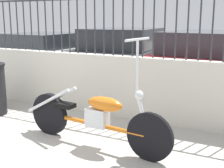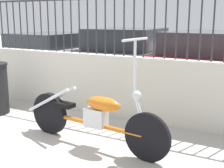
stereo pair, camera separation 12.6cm
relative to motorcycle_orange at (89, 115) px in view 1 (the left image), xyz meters
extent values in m
cube|color=beige|center=(-1.45, 1.28, 0.12)|extent=(8.05, 0.18, 1.04)
cylinder|color=#2D2D33|center=(-2.76, 1.28, 1.11)|extent=(0.02, 0.02, 0.95)
cylinder|color=#2D2D33|center=(-2.59, 1.28, 1.11)|extent=(0.02, 0.02, 0.95)
cylinder|color=#2D2D33|center=(-2.41, 1.28, 1.11)|extent=(0.02, 0.02, 0.95)
cylinder|color=#2D2D33|center=(-2.24, 1.28, 1.11)|extent=(0.02, 0.02, 0.95)
cylinder|color=#2D2D33|center=(-2.06, 1.28, 1.11)|extent=(0.02, 0.02, 0.95)
cylinder|color=#2D2D33|center=(-1.89, 1.28, 1.11)|extent=(0.02, 0.02, 0.95)
cylinder|color=#2D2D33|center=(-1.71, 1.28, 1.11)|extent=(0.02, 0.02, 0.95)
cylinder|color=#2D2D33|center=(-1.54, 1.28, 1.11)|extent=(0.02, 0.02, 0.95)
cylinder|color=#2D2D33|center=(-1.36, 1.28, 1.11)|extent=(0.02, 0.02, 0.95)
cylinder|color=#2D2D33|center=(-1.18, 1.28, 1.11)|extent=(0.02, 0.02, 0.95)
cylinder|color=#2D2D33|center=(-1.01, 1.28, 1.11)|extent=(0.02, 0.02, 0.95)
cylinder|color=#2D2D33|center=(-0.83, 1.28, 1.11)|extent=(0.02, 0.02, 0.95)
cylinder|color=#2D2D33|center=(-0.66, 1.28, 1.11)|extent=(0.02, 0.02, 0.95)
cylinder|color=#2D2D33|center=(-0.48, 1.28, 1.11)|extent=(0.02, 0.02, 0.95)
cylinder|color=#2D2D33|center=(-0.31, 1.28, 1.11)|extent=(0.02, 0.02, 0.95)
cylinder|color=#2D2D33|center=(-0.13, 1.28, 1.11)|extent=(0.02, 0.02, 0.95)
cylinder|color=#2D2D33|center=(0.04, 1.28, 1.11)|extent=(0.02, 0.02, 0.95)
cylinder|color=#2D2D33|center=(0.22, 1.28, 1.11)|extent=(0.02, 0.02, 0.95)
cylinder|color=#2D2D33|center=(0.39, 1.28, 1.11)|extent=(0.02, 0.02, 0.95)
cylinder|color=#2D2D33|center=(0.57, 1.28, 1.11)|extent=(0.02, 0.02, 0.95)
cylinder|color=#2D2D33|center=(0.74, 1.28, 1.11)|extent=(0.02, 0.02, 0.95)
cylinder|color=#2D2D33|center=(0.92, 1.28, 1.11)|extent=(0.02, 0.02, 0.95)
cylinder|color=#2D2D33|center=(1.09, 1.28, 1.11)|extent=(0.02, 0.02, 0.95)
cylinder|color=#2D2D33|center=(1.27, 1.28, 1.11)|extent=(0.02, 0.02, 0.95)
cylinder|color=#2D2D33|center=(-1.45, 1.28, 1.57)|extent=(8.05, 0.04, 0.04)
cylinder|color=black|center=(0.88, -0.09, -0.10)|extent=(0.59, 0.11, 0.59)
cylinder|color=black|center=(-0.71, 0.07, -0.10)|extent=(0.61, 0.15, 0.60)
cylinder|color=orange|center=(0.08, -0.01, -0.10)|extent=(1.47, 0.21, 0.06)
cube|color=silver|center=(0.13, -0.01, 0.00)|extent=(0.28, 0.18, 0.24)
ellipsoid|color=orange|center=(0.25, -0.03, 0.20)|extent=(0.53, 0.25, 0.18)
cube|color=black|center=(-0.42, 0.04, 0.08)|extent=(0.29, 0.19, 0.06)
cylinder|color=silver|center=(0.79, -0.08, 0.15)|extent=(0.22, 0.07, 0.51)
sphere|color=silver|center=(0.73, -0.07, 0.38)|extent=(0.11, 0.11, 0.11)
cylinder|color=silver|center=(0.70, -0.07, 0.71)|extent=(0.03, 0.03, 0.62)
cylinder|color=silver|center=(0.70, -0.07, 1.01)|extent=(0.08, 0.52, 0.03)
cylinder|color=silver|center=(-0.67, 0.00, 0.12)|extent=(0.80, 0.12, 0.45)
cylinder|color=silver|center=(-0.66, 0.14, 0.12)|extent=(0.80, 0.12, 0.45)
cylinder|color=black|center=(-4.62, 5.20, -0.08)|extent=(0.14, 0.64, 0.64)
cylinder|color=black|center=(-2.84, 5.13, -0.08)|extent=(0.14, 0.64, 0.64)
cylinder|color=black|center=(-2.94, 2.62, -0.08)|extent=(0.14, 0.64, 0.64)
cube|color=silver|center=(-3.78, 3.91, 0.13)|extent=(2.05, 4.13, 0.58)
cube|color=#2D3338|center=(-3.79, 3.71, 0.62)|extent=(1.78, 2.01, 0.41)
cylinder|color=black|center=(-2.31, 5.10, -0.08)|extent=(0.16, 0.65, 0.64)
cylinder|color=black|center=(-0.59, 5.23, -0.08)|extent=(0.16, 0.65, 0.64)
cylinder|color=black|center=(-2.11, 2.68, -0.08)|extent=(0.16, 0.65, 0.64)
cylinder|color=black|center=(-0.40, 2.82, -0.08)|extent=(0.16, 0.65, 0.64)
cube|color=#38383D|center=(-1.35, 3.96, 0.17)|extent=(2.14, 4.04, 0.65)
cube|color=#2D3338|center=(-1.34, 3.76, 0.74)|extent=(1.79, 2.00, 0.51)
cylinder|color=black|center=(0.16, 5.04, -0.08)|extent=(0.18, 0.65, 0.64)
cylinder|color=black|center=(-0.11, 2.44, -0.08)|extent=(0.18, 0.65, 0.64)
cube|color=#AD191E|center=(0.88, 3.65, 0.18)|extent=(2.26, 4.39, 0.68)
cube|color=#2D3338|center=(0.86, 3.44, 0.75)|extent=(1.85, 2.19, 0.45)
camera|label=1|loc=(2.08, -3.32, 1.25)|focal=50.00mm
camera|label=2|loc=(2.19, -3.26, 1.25)|focal=50.00mm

